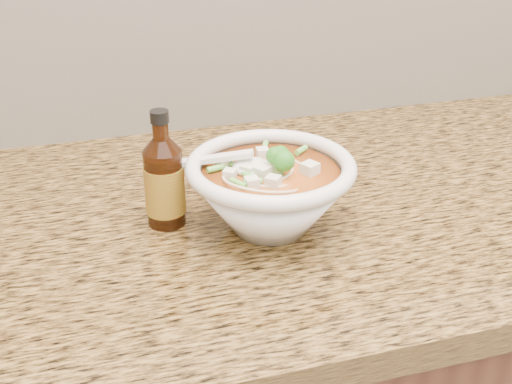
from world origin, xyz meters
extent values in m
cube|color=olive|center=(0.00, 1.68, 0.88)|extent=(4.00, 0.68, 0.04)
cylinder|color=white|center=(-0.14, 1.60, 0.90)|extent=(0.09, 0.09, 0.01)
torus|color=white|center=(-0.14, 1.60, 0.99)|extent=(0.22, 0.22, 0.02)
torus|color=beige|center=(-0.12, 1.58, 0.98)|extent=(0.12, 0.12, 0.00)
torus|color=beige|center=(-0.12, 1.60, 0.98)|extent=(0.12, 0.12, 0.00)
torus|color=beige|center=(-0.14, 1.62, 0.98)|extent=(0.14, 0.14, 0.00)
torus|color=beige|center=(-0.11, 1.62, 0.98)|extent=(0.09, 0.09, 0.00)
torus|color=beige|center=(-0.12, 1.62, 0.98)|extent=(0.08, 0.08, 0.00)
torus|color=beige|center=(-0.12, 1.58, 0.97)|extent=(0.09, 0.09, 0.00)
torus|color=beige|center=(-0.12, 1.59, 0.97)|extent=(0.10, 0.10, 0.00)
torus|color=beige|center=(-0.14, 1.61, 0.97)|extent=(0.07, 0.07, 0.00)
torus|color=beige|center=(-0.13, 1.59, 0.97)|extent=(0.11, 0.11, 0.00)
torus|color=beige|center=(-0.14, 1.61, 0.97)|extent=(0.15, 0.15, 0.00)
cube|color=silver|center=(-0.08, 1.63, 0.99)|extent=(0.02, 0.02, 0.02)
cube|color=silver|center=(-0.16, 1.66, 0.99)|extent=(0.02, 0.02, 0.02)
cube|color=silver|center=(-0.13, 1.58, 0.99)|extent=(0.03, 0.03, 0.02)
cube|color=silver|center=(-0.15, 1.61, 0.99)|extent=(0.02, 0.02, 0.02)
cube|color=silver|center=(-0.12, 1.57, 0.99)|extent=(0.02, 0.02, 0.02)
cube|color=silver|center=(-0.11, 1.55, 0.99)|extent=(0.02, 0.02, 0.02)
cube|color=silver|center=(-0.16, 1.61, 0.99)|extent=(0.02, 0.02, 0.02)
cube|color=silver|center=(-0.13, 1.57, 0.99)|extent=(0.02, 0.02, 0.02)
cube|color=silver|center=(-0.12, 1.56, 0.99)|extent=(0.02, 0.02, 0.02)
ellipsoid|color=#196014|center=(-0.13, 1.59, 1.01)|extent=(0.04, 0.04, 0.04)
cylinder|color=#64C049|center=(-0.11, 1.62, 0.99)|extent=(0.02, 0.01, 0.01)
cylinder|color=#64C049|center=(-0.09, 1.55, 0.99)|extent=(0.02, 0.02, 0.01)
cylinder|color=#64C049|center=(-0.17, 1.62, 0.99)|extent=(0.02, 0.01, 0.01)
cylinder|color=#64C049|center=(-0.14, 1.57, 0.99)|extent=(0.02, 0.02, 0.01)
cylinder|color=#64C049|center=(-0.19, 1.62, 0.99)|extent=(0.02, 0.02, 0.01)
cylinder|color=#64C049|center=(-0.09, 1.65, 0.99)|extent=(0.01, 0.02, 0.01)
cylinder|color=#64C049|center=(-0.09, 1.57, 0.99)|extent=(0.01, 0.02, 0.01)
cylinder|color=#64C049|center=(-0.14, 1.64, 0.99)|extent=(0.02, 0.02, 0.01)
ellipsoid|color=white|center=(-0.16, 1.61, 0.99)|extent=(0.05, 0.05, 0.02)
cube|color=white|center=(-0.21, 1.64, 1.00)|extent=(0.11, 0.06, 0.03)
cylinder|color=#3B1908|center=(-0.27, 1.66, 0.95)|extent=(0.07, 0.07, 0.11)
cylinder|color=#3B1908|center=(-0.27, 1.66, 1.04)|extent=(0.03, 0.03, 0.02)
cylinder|color=black|center=(-0.27, 1.66, 1.05)|extent=(0.03, 0.03, 0.02)
cylinder|color=red|center=(-0.27, 1.66, 0.95)|extent=(0.07, 0.07, 0.07)
camera|label=1|loc=(-0.36, 0.89, 1.35)|focal=45.00mm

